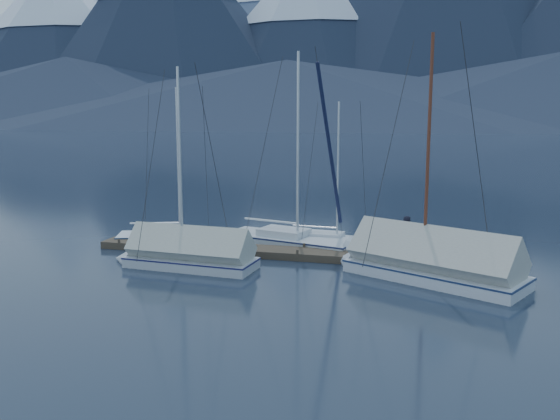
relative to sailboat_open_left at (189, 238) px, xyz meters
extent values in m
plane|color=black|center=(5.46, -4.00, -0.15)|extent=(1000.00, 1000.00, 0.00)
cone|color=#475675|center=(-254.54, 416.00, 64.85)|extent=(308.00, 308.00, 130.00)
cone|color=#475675|center=(-104.54, 436.00, 74.85)|extent=(352.00, 352.00, 150.00)
cone|color=#475675|center=(45.46, 426.00, 69.85)|extent=(330.00, 330.00, 140.00)
cone|color=#192133|center=(-214.54, 296.00, 47.35)|extent=(209.00, 209.00, 95.00)
cone|color=#192133|center=(-134.54, 281.00, 57.35)|extent=(190.00, 190.00, 115.00)
cone|color=#192133|center=(-59.54, 291.00, 44.85)|extent=(171.00, 171.00, 90.00)
cone|color=#192133|center=(-174.54, 246.00, 17.35)|extent=(364.00, 364.00, 35.00)
cone|color=#192133|center=(-54.54, 236.00, 14.85)|extent=(416.00, 416.00, 30.00)
cube|color=#382D23|center=(5.46, -2.00, 0.02)|extent=(18.00, 1.50, 0.34)
cube|color=black|center=(-0.54, -2.00, -0.20)|extent=(3.00, 1.30, 0.30)
cube|color=black|center=(5.46, -2.00, -0.20)|extent=(3.00, 1.30, 0.30)
cube|color=black|center=(11.46, -2.00, -0.20)|extent=(3.00, 1.30, 0.30)
cylinder|color=#382D23|center=(-2.54, -1.30, 0.20)|extent=(0.12, 0.12, 0.35)
cylinder|color=#382D23|center=(-2.54, -2.70, 0.20)|extent=(0.12, 0.12, 0.35)
cylinder|color=#382D23|center=(0.46, -1.30, 0.20)|extent=(0.12, 0.12, 0.35)
cylinder|color=#382D23|center=(0.46, -2.70, 0.20)|extent=(0.12, 0.12, 0.35)
cylinder|color=#382D23|center=(3.46, -1.30, 0.20)|extent=(0.12, 0.12, 0.35)
cylinder|color=#382D23|center=(3.46, -2.70, 0.20)|extent=(0.12, 0.12, 0.35)
cylinder|color=#382D23|center=(6.46, -1.30, 0.20)|extent=(0.12, 0.12, 0.35)
cylinder|color=#382D23|center=(6.46, -2.70, 0.20)|extent=(0.12, 0.12, 0.35)
cylinder|color=#382D23|center=(9.46, -1.30, 0.20)|extent=(0.12, 0.12, 0.35)
cylinder|color=#382D23|center=(9.46, -2.70, 0.20)|extent=(0.12, 0.12, 0.35)
cylinder|color=#382D23|center=(12.46, -1.30, 0.20)|extent=(0.12, 0.12, 0.35)
cylinder|color=#382D23|center=(12.46, -2.70, 0.20)|extent=(0.12, 0.12, 0.35)
cube|color=silver|center=(-0.79, -0.27, -0.04)|extent=(5.92, 3.57, 0.62)
cube|color=silver|center=(-0.79, -0.27, -0.32)|extent=(4.85, 2.50, 0.28)
cube|color=navy|center=(-0.79, -0.27, 0.22)|extent=(5.98, 3.60, 0.06)
cone|color=silver|center=(2.27, 0.76, -0.04)|extent=(1.55, 2.03, 1.80)
cube|color=silver|center=(-1.06, -0.36, 0.41)|extent=(2.28, 1.87, 0.28)
cylinder|color=#B2B7BF|center=(-0.44, -0.15, 4.01)|extent=(0.11, 0.11, 7.49)
cylinder|color=#B2B7BF|center=(-1.68, -0.57, 0.83)|extent=(2.42, 0.89, 0.08)
cylinder|color=#26262B|center=(0.89, 0.30, 4.01)|extent=(0.93, 2.69, 7.50)
cube|color=silver|center=(5.37, 0.24, -0.02)|extent=(7.13, 3.88, 0.75)
cube|color=silver|center=(5.37, 0.24, -0.36)|extent=(5.89, 2.64, 0.34)
cube|color=#19214C|center=(5.37, 0.24, 0.30)|extent=(7.20, 3.92, 0.07)
cone|color=silver|center=(9.14, -0.73, -0.02)|extent=(1.75, 2.41, 2.17)
cube|color=silver|center=(5.04, 0.33, 0.53)|extent=(2.69, 2.13, 0.34)
cylinder|color=#B2B7BF|center=(5.80, 0.13, 4.88)|extent=(0.14, 0.14, 9.04)
cylinder|color=#B2B7BF|center=(4.27, 0.53, 1.03)|extent=(2.98, 0.86, 0.10)
cylinder|color=#26262B|center=(7.45, -0.29, 4.88)|extent=(0.88, 3.31, 9.05)
cube|color=silver|center=(7.32, 0.98, -0.05)|extent=(5.20, 2.01, 0.56)
cube|color=silver|center=(7.32, 0.98, -0.31)|extent=(4.39, 1.20, 0.26)
cube|color=#1A1C4E|center=(7.32, 0.98, 0.19)|extent=(5.26, 2.03, 0.05)
cone|color=silver|center=(10.25, 0.80, -0.05)|extent=(1.04, 1.69, 1.63)
cube|color=silver|center=(7.06, 1.00, 0.36)|extent=(1.86, 1.30, 0.26)
cylinder|color=#B2B7BF|center=(7.66, 0.96, 3.64)|extent=(0.10, 0.10, 6.81)
cylinder|color=#B2B7BF|center=(6.47, 1.03, 0.74)|extent=(2.30, 0.22, 0.08)
cylinder|color=#26262B|center=(8.93, 0.88, 3.64)|extent=(0.18, 2.57, 6.82)
cube|color=silver|center=(12.46, -4.32, -0.02)|extent=(7.47, 5.41, 0.76)
cube|color=silver|center=(12.46, -4.32, -0.36)|extent=(6.02, 3.93, 0.34)
cube|color=navy|center=(12.46, -4.32, 0.31)|extent=(7.55, 5.47, 0.07)
cone|color=silver|center=(8.82, -2.51, -0.02)|extent=(2.20, 2.72, 2.42)
cylinder|color=#592819|center=(12.05, -4.11, 4.94)|extent=(0.14, 0.14, 9.16)
cylinder|color=#592819|center=(13.49, -4.83, 1.05)|extent=(2.90, 1.51, 0.10)
cylinder|color=#26262B|center=(10.46, -3.32, 4.94)|extent=(1.62, 3.21, 9.17)
cube|color=#A8A79D|center=(12.46, -4.32, 0.82)|extent=(7.18, 5.30, 2.56)
cube|color=#B8BBC6|center=(2.25, -4.97, -0.03)|extent=(5.79, 2.43, 0.67)
cube|color=#B8BBC6|center=(2.25, -4.97, -0.33)|extent=(4.88, 1.46, 0.30)
cube|color=#1A1B4F|center=(2.25, -4.97, 0.25)|extent=(5.85, 2.45, 0.06)
cone|color=#B8BBC6|center=(-1.03, -4.73, -0.03)|extent=(1.25, 2.02, 1.94)
cylinder|color=#B2B7BF|center=(1.85, -4.94, 4.35)|extent=(0.12, 0.12, 8.09)
cylinder|color=#B2B7BF|center=(3.26, -5.04, 0.91)|extent=(2.55, 0.27, 0.09)
cylinder|color=#26262B|center=(0.44, -4.84, 4.35)|extent=(0.23, 2.85, 8.10)
cube|color=#A9AA9F|center=(2.25, -4.97, 0.71)|extent=(5.51, 2.44, 2.06)
imported|color=black|center=(11.27, -1.72, 1.08)|extent=(0.45, 0.66, 1.78)
camera|label=1|loc=(12.39, -28.14, 6.51)|focal=38.00mm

